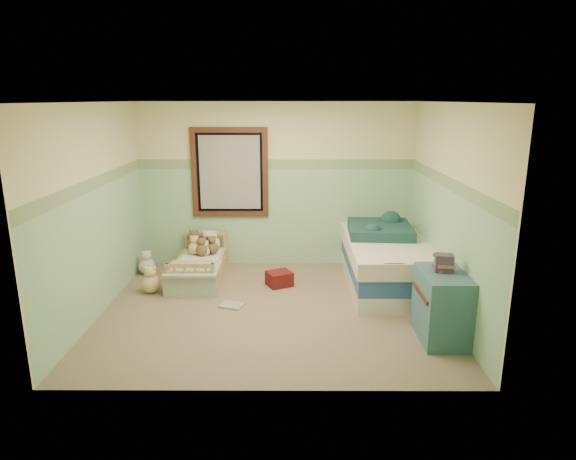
{
  "coord_description": "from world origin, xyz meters",
  "views": [
    {
      "loc": [
        0.22,
        -5.75,
        2.54
      ],
      "look_at": [
        0.19,
        0.35,
        0.92
      ],
      "focal_mm": 31.05,
      "sensor_mm": 36.0,
      "label": 1
    }
  ],
  "objects_px": {
    "toddler_bed_frame": "(199,274)",
    "red_pillow": "(279,279)",
    "dresser": "(442,306)",
    "plush_floor_tan": "(151,284)",
    "plush_floor_cream": "(147,266)",
    "floor_book": "(232,305)",
    "twin_bed_frame": "(385,278)"
  },
  "relations": [
    {
      "from": "plush_floor_tan",
      "to": "toddler_bed_frame",
      "type": "bearing_deg",
      "value": 42.89
    },
    {
      "from": "plush_floor_cream",
      "to": "red_pillow",
      "type": "distance_m",
      "value": 2.04
    },
    {
      "from": "plush_floor_tan",
      "to": "floor_book",
      "type": "distance_m",
      "value": 1.24
    },
    {
      "from": "plush_floor_cream",
      "to": "twin_bed_frame",
      "type": "relative_size",
      "value": 0.12
    },
    {
      "from": "toddler_bed_frame",
      "to": "red_pillow",
      "type": "distance_m",
      "value": 1.19
    },
    {
      "from": "plush_floor_cream",
      "to": "twin_bed_frame",
      "type": "xyz_separation_m",
      "value": [
        3.47,
        -0.44,
        -0.01
      ]
    },
    {
      "from": "toddler_bed_frame",
      "to": "plush_floor_tan",
      "type": "distance_m",
      "value": 0.76
    },
    {
      "from": "plush_floor_cream",
      "to": "toddler_bed_frame",
      "type": "bearing_deg",
      "value": -14.87
    },
    {
      "from": "plush_floor_tan",
      "to": "twin_bed_frame",
      "type": "xyz_separation_m",
      "value": [
        3.21,
        0.29,
        -0.02
      ]
    },
    {
      "from": "dresser",
      "to": "red_pillow",
      "type": "relative_size",
      "value": 2.34
    },
    {
      "from": "twin_bed_frame",
      "to": "dresser",
      "type": "height_order",
      "value": "dresser"
    },
    {
      "from": "twin_bed_frame",
      "to": "dresser",
      "type": "xyz_separation_m",
      "value": [
        0.3,
        -1.6,
        0.27
      ]
    },
    {
      "from": "red_pillow",
      "to": "toddler_bed_frame",
      "type": "bearing_deg",
      "value": 167.9
    },
    {
      "from": "plush_floor_cream",
      "to": "dresser",
      "type": "relative_size",
      "value": 0.33
    },
    {
      "from": "plush_floor_cream",
      "to": "red_pillow",
      "type": "relative_size",
      "value": 0.76
    },
    {
      "from": "twin_bed_frame",
      "to": "floor_book",
      "type": "xyz_separation_m",
      "value": [
        -2.07,
        -0.75,
        -0.1
      ]
    },
    {
      "from": "plush_floor_tan",
      "to": "twin_bed_frame",
      "type": "relative_size",
      "value": 0.12
    },
    {
      "from": "toddler_bed_frame",
      "to": "red_pillow",
      "type": "relative_size",
      "value": 4.07
    },
    {
      "from": "plush_floor_tan",
      "to": "dresser",
      "type": "height_order",
      "value": "dresser"
    },
    {
      "from": "plush_floor_cream",
      "to": "plush_floor_tan",
      "type": "xyz_separation_m",
      "value": [
        0.26,
        -0.73,
        0.0
      ]
    },
    {
      "from": "twin_bed_frame",
      "to": "dresser",
      "type": "bearing_deg",
      "value": -79.19
    },
    {
      "from": "floor_book",
      "to": "dresser",
      "type": "bearing_deg",
      "value": -1.9
    },
    {
      "from": "dresser",
      "to": "plush_floor_tan",
      "type": "bearing_deg",
      "value": 159.64
    },
    {
      "from": "plush_floor_tan",
      "to": "red_pillow",
      "type": "relative_size",
      "value": 0.78
    },
    {
      "from": "twin_bed_frame",
      "to": "red_pillow",
      "type": "relative_size",
      "value": 6.42
    },
    {
      "from": "toddler_bed_frame",
      "to": "floor_book",
      "type": "relative_size",
      "value": 4.61
    },
    {
      "from": "toddler_bed_frame",
      "to": "dresser",
      "type": "bearing_deg",
      "value": -31.66
    },
    {
      "from": "toddler_bed_frame",
      "to": "floor_book",
      "type": "height_order",
      "value": "toddler_bed_frame"
    },
    {
      "from": "dresser",
      "to": "floor_book",
      "type": "bearing_deg",
      "value": 160.41
    },
    {
      "from": "toddler_bed_frame",
      "to": "plush_floor_cream",
      "type": "relative_size",
      "value": 5.32
    },
    {
      "from": "dresser",
      "to": "red_pillow",
      "type": "xyz_separation_m",
      "value": [
        -1.79,
        1.57,
        -0.28
      ]
    },
    {
      "from": "plush_floor_cream",
      "to": "dresser",
      "type": "distance_m",
      "value": 4.29
    }
  ]
}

